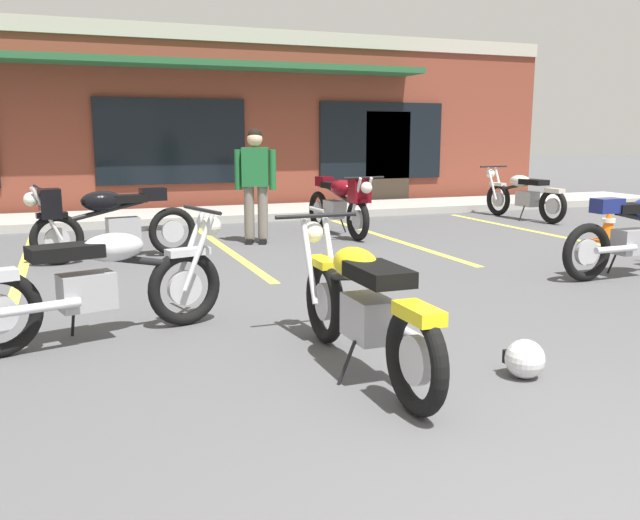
% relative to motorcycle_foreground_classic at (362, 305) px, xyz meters
% --- Properties ---
extents(ground_plane, '(80.00, 80.00, 0.00)m').
position_rel_motorcycle_foreground_classic_xyz_m(ground_plane, '(0.24, 1.10, -0.46)').
color(ground_plane, '#515154').
extents(sidewalk_kerb, '(22.00, 1.80, 0.14)m').
position_rel_motorcycle_foreground_classic_xyz_m(sidewalk_kerb, '(0.24, 8.79, -0.39)').
color(sidewalk_kerb, '#A8A59E').
rests_on(sidewalk_kerb, ground_plane).
extents(brick_storefront_building, '(17.57, 6.77, 3.73)m').
position_rel_motorcycle_foreground_classic_xyz_m(brick_storefront_building, '(0.24, 12.82, 1.41)').
color(brick_storefront_building, brown).
rests_on(brick_storefront_building, ground_plane).
extents(painted_stall_lines, '(10.48, 4.80, 0.01)m').
position_rel_motorcycle_foreground_classic_xyz_m(painted_stall_lines, '(0.24, 5.19, -0.46)').
color(painted_stall_lines, '#DBCC4C').
rests_on(painted_stall_lines, ground_plane).
extents(motorcycle_foreground_classic, '(0.66, 2.11, 0.98)m').
position_rel_motorcycle_foreground_classic_xyz_m(motorcycle_foreground_classic, '(0.00, 0.00, 0.00)').
color(motorcycle_foreground_classic, black).
rests_on(motorcycle_foreground_classic, ground_plane).
extents(motorcycle_red_sportbike, '(2.10, 0.72, 0.98)m').
position_rel_motorcycle_foreground_classic_xyz_m(motorcycle_red_sportbike, '(-1.34, 4.83, 0.07)').
color(motorcycle_red_sportbike, black).
rests_on(motorcycle_red_sportbike, ground_plane).
extents(motorcycle_silver_naked, '(0.66, 2.11, 0.98)m').
position_rel_motorcycle_foreground_classic_xyz_m(motorcycle_silver_naked, '(6.28, 6.50, 0.00)').
color(motorcycle_silver_naked, black).
rests_on(motorcycle_silver_naked, ground_plane).
extents(motorcycle_green_cafe_racer, '(2.07, 0.91, 0.98)m').
position_rel_motorcycle_foreground_classic_xyz_m(motorcycle_green_cafe_racer, '(-1.59, 1.37, 0.00)').
color(motorcycle_green_cafe_racer, black).
rests_on(motorcycle_green_cafe_racer, ground_plane).
extents(motorcycle_orange_scrambler, '(0.66, 2.11, 0.98)m').
position_rel_motorcycle_foreground_classic_xyz_m(motorcycle_orange_scrambler, '(2.24, 5.82, 0.07)').
color(motorcycle_orange_scrambler, black).
rests_on(motorcycle_orange_scrambler, ground_plane).
extents(person_in_shorts_foreground, '(0.60, 0.37, 1.68)m').
position_rel_motorcycle_foreground_classic_xyz_m(person_in_shorts_foreground, '(0.78, 5.52, 0.49)').
color(person_in_shorts_foreground, black).
rests_on(person_in_shorts_foreground, ground_plane).
extents(helmet_on_pavement, '(0.26, 0.26, 0.26)m').
position_rel_motorcycle_foreground_classic_xyz_m(helmet_on_pavement, '(0.95, -0.49, -0.33)').
color(helmet_on_pavement, silver).
rests_on(helmet_on_pavement, ground_plane).
extents(traffic_cone, '(0.34, 0.34, 0.53)m').
position_rel_motorcycle_foreground_classic_xyz_m(traffic_cone, '(5.76, 3.81, -0.20)').
color(traffic_cone, orange).
rests_on(traffic_cone, ground_plane).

